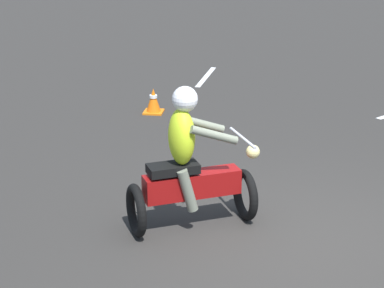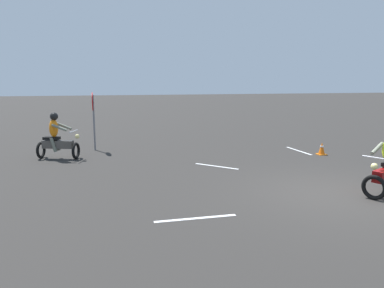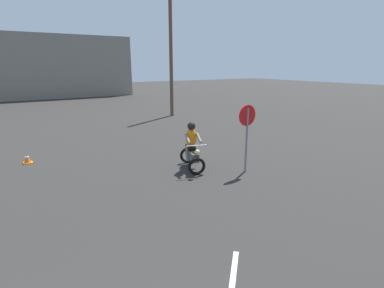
{
  "view_description": "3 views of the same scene",
  "coord_description": "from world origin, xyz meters",
  "px_view_note": "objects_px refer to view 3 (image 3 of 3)",
  "views": [
    {
      "loc": [
        7.29,
        -0.16,
        3.79
      ],
      "look_at": [
        -0.31,
        -1.26,
        1.0
      ],
      "focal_mm": 70.0,
      "sensor_mm": 36.0,
      "label": 1
    },
    {
      "loc": [
        -7.88,
        5.46,
        2.82
      ],
      "look_at": [
        2.84,
        2.91,
        0.9
      ],
      "focal_mm": 35.0,
      "sensor_mm": 36.0,
      "label": 2
    },
    {
      "loc": [
        0.59,
        -1.4,
        3.57
      ],
      "look_at": [
        6.0,
        7.08,
        0.9
      ],
      "focal_mm": 28.0,
      "sensor_mm": 36.0,
      "label": 3
    }
  ],
  "objects_px": {
    "traffic_cone_mid_center": "(27,159)",
    "utility_pole_near": "(171,56)",
    "motorcycle_rider_background": "(192,149)",
    "stop_sign": "(247,125)"
  },
  "relations": [
    {
      "from": "traffic_cone_mid_center",
      "to": "utility_pole_near",
      "type": "height_order",
      "value": "utility_pole_near"
    },
    {
      "from": "traffic_cone_mid_center",
      "to": "stop_sign",
      "type": "bearing_deg",
      "value": -38.89
    },
    {
      "from": "motorcycle_rider_background",
      "to": "traffic_cone_mid_center",
      "type": "height_order",
      "value": "motorcycle_rider_background"
    },
    {
      "from": "motorcycle_rider_background",
      "to": "traffic_cone_mid_center",
      "type": "distance_m",
      "value": 6.2
    },
    {
      "from": "motorcycle_rider_background",
      "to": "traffic_cone_mid_center",
      "type": "bearing_deg",
      "value": -19.17
    },
    {
      "from": "traffic_cone_mid_center",
      "to": "utility_pole_near",
      "type": "relative_size",
      "value": 0.04
    },
    {
      "from": "traffic_cone_mid_center",
      "to": "utility_pole_near",
      "type": "xyz_separation_m",
      "value": [
        9.82,
        6.65,
        3.96
      ]
    },
    {
      "from": "stop_sign",
      "to": "utility_pole_near",
      "type": "height_order",
      "value": "utility_pole_near"
    },
    {
      "from": "motorcycle_rider_background",
      "to": "stop_sign",
      "type": "bearing_deg",
      "value": 155.9
    },
    {
      "from": "motorcycle_rider_background",
      "to": "utility_pole_near",
      "type": "bearing_deg",
      "value": -96.77
    }
  ]
}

